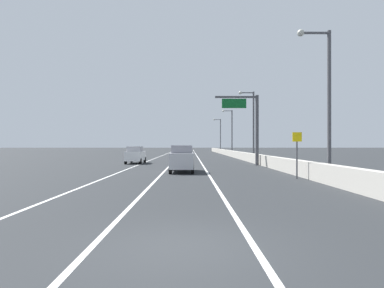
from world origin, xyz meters
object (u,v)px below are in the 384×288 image
Objects in this scene: lamp_post_right_third at (231,129)px; car_white_0 at (136,155)px; car_silver_1 at (182,159)px; car_black_2 at (188,149)px; lamp_post_right_near at (325,93)px; overhead_sign_gantry at (250,121)px; lamp_post_right_second at (252,121)px; lamp_post_right_fourth at (219,133)px; speed_advisory_sign at (297,151)px.

car_white_0 is (-14.87, -28.03, -4.48)m from lamp_post_right_third.
car_black_2 is at bearing 89.83° from car_silver_1.
car_black_2 is (-8.95, 68.51, -4.54)m from lamp_post_right_near.
lamp_post_right_near is at bearing -48.78° from car_white_0.
lamp_post_right_second is at bearing 77.83° from overhead_sign_gantry.
lamp_post_right_fourth is (1.87, 53.90, 0.74)m from overhead_sign_gantry.
lamp_post_right_second is at bearing 86.19° from speed_advisory_sign.
overhead_sign_gantry is at bearing 49.20° from car_silver_1.
car_silver_1 is at bearing -102.97° from lamp_post_right_third.
lamp_post_right_near is at bearing -89.97° from lamp_post_right_third.
overhead_sign_gantry is 13.81m from lamp_post_right_near.
car_black_2 is at bearing 173.64° from lamp_post_right_fourth.
car_silver_1 is at bearing -130.80° from overhead_sign_gantry.
lamp_post_right_third is at bearing 77.03° from car_silver_1.
lamp_post_right_near and lamp_post_right_fourth have the same top height.
lamp_post_right_near is 23.03m from car_white_0.
overhead_sign_gantry is at bearing -102.17° from lamp_post_right_second.
lamp_post_right_third reaches higher than speed_advisory_sign.
lamp_post_right_near reaches higher than car_white_0.
overhead_sign_gantry is 0.79× the size of lamp_post_right_fourth.
car_black_2 is at bearing 96.14° from speed_advisory_sign.
lamp_post_right_third is (0.13, 22.51, 0.00)m from lamp_post_right_second.
lamp_post_right_near is 45.02m from lamp_post_right_third.
overhead_sign_gantry is 2.50× the size of speed_advisory_sign.
lamp_post_right_third is 32.04m from car_white_0.
lamp_post_right_fourth is (-0.04, 45.02, 0.00)m from lamp_post_right_second.
lamp_post_right_fourth is 9.90m from car_black_2.
lamp_post_right_second reaches higher than car_silver_1.
lamp_post_right_third is 2.28× the size of car_white_0.
car_black_2 is at bearing 110.81° from lamp_post_right_third.
car_white_0 is (-12.82, 3.36, -3.73)m from overhead_sign_gantry.
lamp_post_right_fourth reaches higher than speed_advisory_sign.
car_silver_1 is at bearing -63.48° from car_white_0.
car_silver_1 is (-9.11, -39.57, -4.41)m from lamp_post_right_third.
lamp_post_right_near is at bearing -82.56° from car_black_2.
lamp_post_right_near is at bearing -81.38° from overhead_sign_gantry.
lamp_post_right_fourth is 2.19× the size of car_silver_1.
lamp_post_right_second is 2.28× the size of car_white_0.
car_white_0 is 0.96× the size of car_silver_1.
car_black_2 is (-8.93, 23.48, -4.54)m from lamp_post_right_third.
car_black_2 is at bearing 97.15° from overhead_sign_gantry.
car_white_0 is at bearing -106.21° from lamp_post_right_fourth.
lamp_post_right_near reaches higher than overhead_sign_gantry.
lamp_post_right_second is 1.00× the size of lamp_post_right_third.
lamp_post_right_third is 1.00× the size of lamp_post_right_fourth.
lamp_post_right_third is (1.60, 44.61, 3.71)m from speed_advisory_sign.
overhead_sign_gantry is 1.74× the size of car_silver_1.
speed_advisory_sign is 67.23m from lamp_post_right_fourth.
lamp_post_right_third is 2.19× the size of car_silver_1.
lamp_post_right_near reaches higher than car_silver_1.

